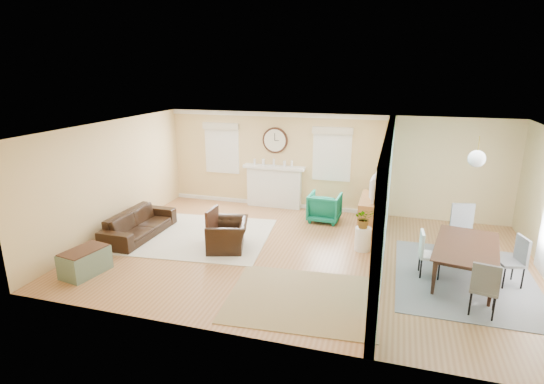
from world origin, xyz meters
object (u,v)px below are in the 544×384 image
at_px(dining_table, 467,263).
at_px(credenza, 370,214).
at_px(sofa, 139,224).
at_px(eames_chair, 228,235).
at_px(green_chair, 325,207).

bearing_deg(dining_table, credenza, 52.69).
xyz_separation_m(sofa, credenza, (5.01, 1.90, 0.11)).
height_order(credenza, dining_table, credenza).
bearing_deg(eames_chair, green_chair, 127.28).
relative_size(credenza, dining_table, 0.73).
height_order(green_chair, dining_table, green_chair).
bearing_deg(green_chair, eames_chair, 56.58).
distance_m(credenza, dining_table, 2.76).
bearing_deg(credenza, sofa, -159.30).
bearing_deg(sofa, credenza, -68.91).
distance_m(sofa, credenza, 5.36).
bearing_deg(sofa, eames_chair, -91.53).
height_order(sofa, credenza, credenza).
xyz_separation_m(sofa, green_chair, (3.89, 2.23, 0.06)).
height_order(sofa, green_chair, green_chair).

